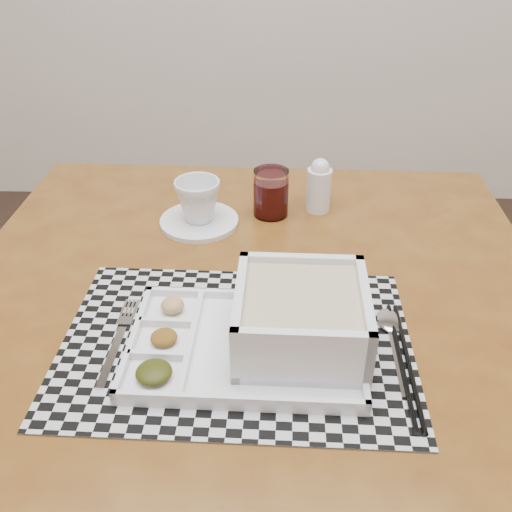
# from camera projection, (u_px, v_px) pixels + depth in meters

# --- Properties ---
(dining_table) EXTENTS (0.99, 0.99, 0.73)m
(dining_table) POSITION_uv_depth(u_px,v_px,m) (251.00, 333.00, 0.94)
(dining_table) COLOR #562C0F
(dining_table) RESTS_ON ground
(placemat) EXTENTS (0.50, 0.36, 0.00)m
(placemat) POSITION_uv_depth(u_px,v_px,m) (237.00, 343.00, 0.81)
(placemat) COLOR #B5B6BD
(placemat) RESTS_ON dining_table
(serving_tray) EXTENTS (0.33, 0.23, 0.10)m
(serving_tray) POSITION_uv_depth(u_px,v_px,m) (285.00, 326.00, 0.78)
(serving_tray) COLOR white
(serving_tray) RESTS_ON placemat
(fork) EXTENTS (0.02, 0.19, 0.00)m
(fork) POSITION_uv_depth(u_px,v_px,m) (118.00, 338.00, 0.81)
(fork) COLOR #BABAC1
(fork) RESTS_ON placemat
(spoon) EXTENTS (0.04, 0.18, 0.01)m
(spoon) POSITION_uv_depth(u_px,v_px,m) (390.00, 326.00, 0.83)
(spoon) COLOR #BABAC1
(spoon) RESTS_ON placemat
(chopsticks) EXTENTS (0.02, 0.24, 0.01)m
(chopsticks) POSITION_uv_depth(u_px,v_px,m) (405.00, 362.00, 0.77)
(chopsticks) COLOR black
(chopsticks) RESTS_ON placemat
(saucer) EXTENTS (0.15, 0.15, 0.01)m
(saucer) POSITION_uv_depth(u_px,v_px,m) (199.00, 221.00, 1.09)
(saucer) COLOR white
(saucer) RESTS_ON dining_table
(cup) EXTENTS (0.10, 0.10, 0.08)m
(cup) POSITION_uv_depth(u_px,v_px,m) (198.00, 200.00, 1.06)
(cup) COLOR white
(cup) RESTS_ON saucer
(juice_glass) EXTENTS (0.07, 0.07, 0.09)m
(juice_glass) POSITION_uv_depth(u_px,v_px,m) (271.00, 195.00, 1.10)
(juice_glass) COLOR white
(juice_glass) RESTS_ON dining_table
(creamer_bottle) EXTENTS (0.05, 0.05, 0.11)m
(creamer_bottle) POSITION_uv_depth(u_px,v_px,m) (319.00, 186.00, 1.11)
(creamer_bottle) COLOR white
(creamer_bottle) RESTS_ON dining_table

